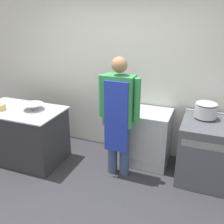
% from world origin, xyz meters
% --- Properties ---
extents(ground_plane, '(14.00, 14.00, 0.00)m').
position_xyz_m(ground_plane, '(0.00, 0.00, 0.00)').
color(ground_plane, '#2D2D33').
extents(wall_back, '(8.00, 0.05, 2.70)m').
position_xyz_m(wall_back, '(0.00, 1.70, 1.35)').
color(wall_back, silver).
rests_on(wall_back, ground_plane).
extents(prep_counter, '(1.32, 0.79, 0.86)m').
position_xyz_m(prep_counter, '(-1.39, 0.74, 0.43)').
color(prep_counter, '#2D2D33').
rests_on(prep_counter, ground_plane).
extents(stove, '(1.03, 0.79, 0.89)m').
position_xyz_m(stove, '(1.53, 1.23, 0.44)').
color(stove, '#4C4F56').
rests_on(stove, ground_plane).
extents(fridge_unit, '(0.70, 0.58, 0.86)m').
position_xyz_m(fridge_unit, '(0.49, 1.36, 0.43)').
color(fridge_unit, '#A8ADB2').
rests_on(fridge_unit, ground_plane).
extents(person_cook, '(0.59, 0.24, 1.74)m').
position_xyz_m(person_cook, '(0.19, 0.88, 0.98)').
color(person_cook, '#38476B').
rests_on(person_cook, ground_plane).
extents(mixing_bowl, '(0.33, 0.33, 0.09)m').
position_xyz_m(mixing_bowl, '(-1.19, 0.81, 0.91)').
color(mixing_bowl, '#B2B5BC').
rests_on(mixing_bowl, prep_counter).
extents(plastic_tub, '(0.12, 0.12, 0.09)m').
position_xyz_m(plastic_tub, '(-1.63, 0.60, 0.90)').
color(plastic_tub, '#D8B266').
rests_on(plastic_tub, prep_counter).
extents(stock_pot, '(0.30, 0.30, 0.22)m').
position_xyz_m(stock_pot, '(1.30, 1.37, 1.01)').
color(stock_pot, '#B2B5BC').
rests_on(stock_pot, stove).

